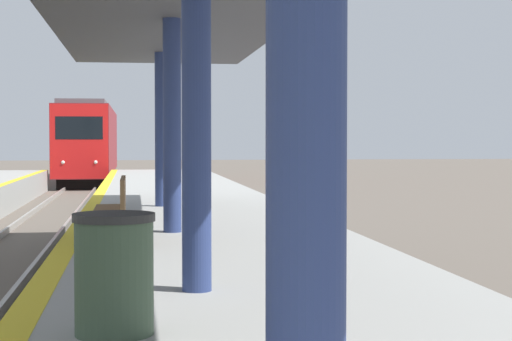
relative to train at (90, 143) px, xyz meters
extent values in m
cube|color=black|center=(0.00, 0.07, -1.98)|extent=(2.36, 17.54, 0.55)
cube|color=maroon|center=(0.00, 0.07, 0.12)|extent=(2.78, 19.49, 3.64)
cube|color=red|center=(0.00, -9.59, 0.12)|extent=(2.72, 0.16, 3.56)
cube|color=black|center=(0.00, -9.65, 0.75)|extent=(2.22, 0.06, 1.09)
cube|color=#59595E|center=(0.00, 0.07, 2.06)|extent=(2.36, 18.52, 0.24)
sphere|color=white|center=(-0.76, -9.65, -0.88)|extent=(0.18, 0.18, 0.18)
sphere|color=white|center=(0.76, -9.65, -0.88)|extent=(0.18, 0.18, 0.18)
cylinder|color=navy|center=(3.17, -48.15, 0.43)|extent=(0.29, 0.29, 3.37)
cylinder|color=navy|center=(3.17, -42.85, 0.43)|extent=(0.29, 0.29, 3.37)
cylinder|color=navy|center=(3.17, -37.55, 0.43)|extent=(0.29, 0.29, 3.37)
cylinder|color=navy|center=(3.17, -32.26, 0.43)|extent=(0.29, 0.29, 3.37)
cylinder|color=#384C38|center=(2.42, -44.62, -0.83)|extent=(0.59, 0.59, 0.85)
cylinder|color=#262626|center=(2.42, -44.62, -0.37)|extent=(0.62, 0.62, 0.06)
cube|color=brown|center=(2.23, -38.71, -0.82)|extent=(0.44, 1.66, 0.08)
cube|color=brown|center=(2.42, -38.71, -0.56)|extent=(0.06, 1.66, 0.44)
cube|color=#262628|center=(2.23, -39.38, -1.06)|extent=(0.35, 0.08, 0.40)
cube|color=#262628|center=(2.23, -38.05, -1.06)|extent=(0.35, 0.08, 0.40)
camera|label=1|loc=(2.58, -51.10, 0.21)|focal=60.00mm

